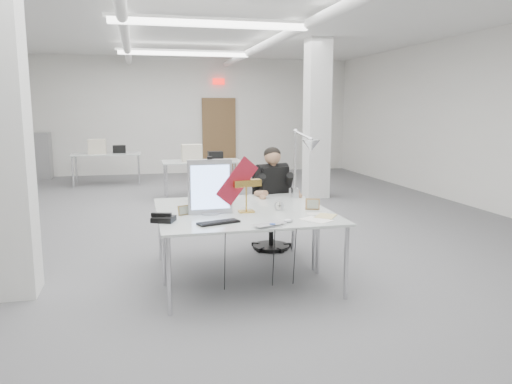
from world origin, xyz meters
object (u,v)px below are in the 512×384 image
(office_chair, at_px, (271,213))
(bankers_lamp, at_px, (246,196))
(seated_person, at_px, (272,182))
(beige_monitor, at_px, (210,189))
(architect_lamp, at_px, (302,165))
(desk_main, at_px, (252,220))
(laptop, at_px, (273,226))
(monitor, at_px, (210,187))
(desk_phone, at_px, (164,219))

(office_chair, distance_m, bankers_lamp, 1.36)
(seated_person, relative_size, beige_monitor, 2.38)
(beige_monitor, distance_m, architect_lamp, 1.09)
(seated_person, bearing_deg, beige_monitor, -166.20)
(office_chair, bearing_deg, desk_main, -127.02)
(seated_person, height_order, beige_monitor, seated_person)
(desk_main, bearing_deg, bankers_lamp, 87.53)
(office_chair, bearing_deg, laptop, -119.75)
(architect_lamp, bearing_deg, seated_person, 97.15)
(office_chair, height_order, monitor, monitor)
(desk_main, height_order, bankers_lamp, bankers_lamp)
(desk_main, distance_m, bankers_lamp, 0.37)
(seated_person, xyz_separation_m, beige_monitor, (-0.87, -0.48, 0.01))
(architect_lamp, bearing_deg, desk_main, -142.84)
(bankers_lamp, bearing_deg, beige_monitor, 102.89)
(desk_phone, bearing_deg, architect_lamp, 45.22)
(bankers_lamp, bearing_deg, office_chair, 51.56)
(desk_main, distance_m, seated_person, 1.55)
(monitor, distance_m, laptop, 0.89)
(seated_person, height_order, monitor, monitor)
(monitor, distance_m, desk_phone, 0.60)
(architect_lamp, bearing_deg, bankers_lamp, -157.02)
(monitor, relative_size, beige_monitor, 1.68)
(monitor, xyz_separation_m, desk_phone, (-0.49, -0.25, -0.26))
(bankers_lamp, height_order, desk_phone, bankers_lamp)
(seated_person, relative_size, monitor, 1.42)
(desk_main, bearing_deg, architect_lamp, 45.23)
(laptop, distance_m, desk_phone, 1.06)
(desk_main, distance_m, monitor, 0.57)
(desk_phone, xyz_separation_m, architect_lamp, (1.62, 0.70, 0.40))
(desk_main, xyz_separation_m, beige_monitor, (-0.27, 0.94, 0.17))
(office_chair, distance_m, beige_monitor, 1.10)
(monitor, bearing_deg, bankers_lamp, -2.10)
(office_chair, xyz_separation_m, architect_lamp, (0.18, -0.70, 0.69))
(bankers_lamp, xyz_separation_m, architect_lamp, (0.76, 0.46, 0.25))
(laptop, bearing_deg, monitor, 100.06)
(desk_main, bearing_deg, seated_person, 67.30)
(office_chair, xyz_separation_m, bankers_lamp, (-0.58, -1.15, 0.45))
(desk_main, height_order, laptop, laptop)
(desk_main, relative_size, office_chair, 1.86)
(office_chair, height_order, beige_monitor, beige_monitor)
(bankers_lamp, bearing_deg, desk_phone, -176.05)
(office_chair, relative_size, architect_lamp, 1.15)
(desk_phone, distance_m, beige_monitor, 1.05)
(office_chair, height_order, desk_phone, office_chair)
(seated_person, bearing_deg, monitor, -146.19)
(beige_monitor, xyz_separation_m, architect_lamp, (1.04, -0.17, 0.26))
(laptop, relative_size, beige_monitor, 0.96)
(laptop, xyz_separation_m, beige_monitor, (-0.38, 1.32, 0.15))
(bankers_lamp, distance_m, desk_phone, 0.91)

